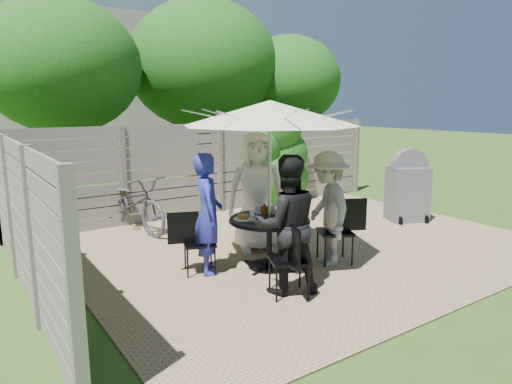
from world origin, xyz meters
TOP-DOWN VIEW (x-y plane):
  - backyard_envelope at (0.09, 10.29)m, footprint 60.00×60.00m
  - patio_table at (-1.10, -0.26)m, footprint 1.41×1.41m
  - umbrella at (-1.10, -0.26)m, footprint 3.05×3.05m
  - chair_back at (-0.74, 0.63)m, footprint 0.58×0.75m
  - person_back at (-0.79, 0.50)m, footprint 1.05×0.88m
  - chair_left at (-2.00, 0.10)m, footprint 0.65×0.53m
  - person_left at (-1.87, 0.05)m, footprint 0.58×0.69m
  - chair_front at (-1.47, -1.16)m, footprint 0.57×0.69m
  - person_front at (-1.42, -1.03)m, footprint 0.99×0.89m
  - chair_right at (-0.21, -0.63)m, footprint 0.71×0.60m
  - person_right at (-0.33, -0.58)m, footprint 0.94×1.18m
  - plate_back at (-0.97, 0.07)m, footprint 0.26×0.26m
  - plate_left at (-1.44, -0.13)m, footprint 0.26×0.26m
  - plate_front at (-1.24, -0.60)m, footprint 0.26×0.26m
  - plate_right at (-0.77, -0.40)m, footprint 0.26×0.26m
  - plate_extra at (-1.05, -0.61)m, footprint 0.24×0.24m
  - glass_back at (-1.10, 0.02)m, footprint 0.07×0.07m
  - glass_left at (-1.38, -0.26)m, footprint 0.07×0.07m
  - glass_right at (-0.82, -0.26)m, footprint 0.07×0.07m
  - syrup_jug at (-1.14, -0.19)m, footprint 0.09×0.09m
  - coffee_cup at (-0.93, -0.10)m, footprint 0.08×0.08m
  - bicycle at (-1.98, 2.60)m, footprint 1.05×2.02m
  - bbq_grill at (2.57, 0.31)m, footprint 0.84×0.76m

SIDE VIEW (x-z plane):
  - chair_left at x=-2.00m, z-range -0.17..0.68m
  - chair_front at x=-1.47m, z-range -0.18..0.72m
  - chair_right at x=-0.21m, z-range -0.18..0.74m
  - chair_back at x=-0.74m, z-range -0.20..0.79m
  - patio_table at x=-1.10m, z-range 0.14..0.85m
  - bicycle at x=-1.98m, z-range 0.00..1.01m
  - bbq_grill at x=2.57m, z-range -0.06..1.34m
  - plate_back at x=-0.97m, z-range 0.70..0.76m
  - plate_left at x=-1.44m, z-range 0.70..0.76m
  - plate_front at x=-1.24m, z-range 0.70..0.76m
  - plate_right at x=-0.77m, z-range 0.70..0.76m
  - plate_extra at x=-1.05m, z-range 0.70..0.76m
  - coffee_cup at x=-0.93m, z-range 0.71..0.83m
  - glass_back at x=-1.10m, z-range 0.71..0.85m
  - glass_left at x=-1.38m, z-range 0.71..0.85m
  - glass_right at x=-0.82m, z-range 0.71..0.85m
  - syrup_jug at x=-1.14m, z-range 0.71..0.87m
  - person_right at x=-0.33m, z-range 0.00..1.60m
  - person_left at x=-1.87m, z-range 0.00..1.61m
  - person_front at x=-1.42m, z-range 0.00..1.66m
  - person_back at x=-0.79m, z-range 0.00..1.83m
  - umbrella at x=-1.10m, z-range 0.97..3.24m
  - backyard_envelope at x=0.09m, z-range 0.11..5.11m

